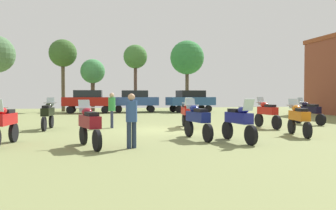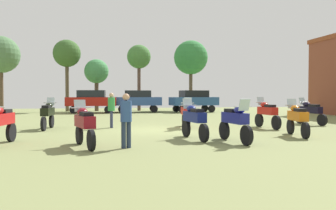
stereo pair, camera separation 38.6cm
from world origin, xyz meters
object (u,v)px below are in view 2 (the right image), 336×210
Objects in this scene: motorcycle_8 at (84,124)px; motorcycle_9 at (186,113)px; car_2 at (194,99)px; person_2 at (111,107)px; car_1 at (138,99)px; motorcycle_11 at (194,119)px; tree_5 at (1,55)px; motorcycle_10 at (48,114)px; motorcycle_7 at (297,118)px; tree_3 at (67,54)px; tree_4 at (191,58)px; tree_6 at (139,58)px; person_1 at (126,116)px; tree_2 at (96,72)px; motorcycle_2 at (1,122)px; motorcycle_6 at (235,121)px; car_3 at (92,100)px; motorcycle_5 at (310,111)px; motorcycle_3 at (267,113)px.

motorcycle_8 is 7.04m from motorcycle_9.
person_2 is at bearing 141.16° from car_2.
motorcycle_11 is at bearing -176.04° from car_1.
motorcycle_10 is at bearing -68.02° from tree_5.
car_2 reaches higher than motorcycle_7.
tree_3 is at bearing 63.28° from car_2.
tree_4 reaches higher than person_2.
motorcycle_10 is at bearing -108.33° from tree_6.
motorcycle_7 is 6.93m from person_1.
tree_5 is at bearing 177.83° from tree_2.
motorcycle_2 is at bearing 139.70° from car_2.
person_2 reaches higher than motorcycle_9.
motorcycle_6 reaches higher than motorcycle_9.
motorcycle_9 is at bearing 72.40° from motorcycle_11.
motorcycle_11 is 0.50× the size of car_2.
car_3 is 2.68× the size of person_1.
motorcycle_5 is (14.06, 5.02, -0.02)m from motorcycle_2.
tree_4 is (8.42, 18.03, 4.49)m from person_2.
motorcycle_8 is 0.29× the size of tree_5.
tree_2 is at bearing 5.35° from person_2.
motorcycle_3 is at bearing -93.12° from tree_4.
tree_2 is (-1.28, 17.39, 2.84)m from person_2.
person_2 is (-2.90, 4.79, 0.27)m from motorcycle_11.
tree_5 reaches higher than car_3.
car_1 is (-4.53, 19.12, 0.46)m from motorcycle_7.
motorcycle_2 is at bearing -73.79° from tree_5.
tree_2 reaches higher than car_1.
tree_6 is (0.02, 22.29, 4.60)m from motorcycle_11.
motorcycle_5 is 0.50× the size of car_1.
tree_2 reaches higher than person_2.
car_1 is at bearing -77.07° from car_3.
tree_6 is (4.20, 0.12, 1.50)m from tree_2.
motorcycle_7 is 4.16m from motorcycle_11.
tree_4 is at bearing 97.03° from motorcycle_7.
motorcycle_7 is 0.48× the size of car_3.
tree_5 is at bearing 78.53° from car_1.
motorcycle_3 is 1.28× the size of person_2.
car_3 is at bearing 7.71° from person_2.
motorcycle_6 is at bearing -49.68° from motorcycle_11.
person_1 is (-3.69, -0.61, 0.23)m from motorcycle_6.
motorcycle_5 is 8.97m from motorcycle_11.
car_1 is at bearing 107.51° from motorcycle_5.
motorcycle_3 is 1.06× the size of motorcycle_8.
tree_4 is at bearing 67.96° from motorcycle_11.
motorcycle_5 is 0.33× the size of tree_6.
tree_5 reaches higher than car_2.
tree_4 reaches higher than car_3.
car_3 is 6.00m from tree_3.
tree_3 reaches higher than person_1.
tree_6 is at bearing 98.03° from motorcycle_3.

